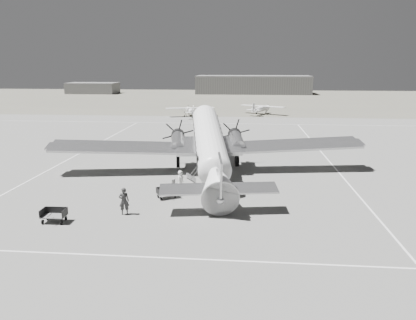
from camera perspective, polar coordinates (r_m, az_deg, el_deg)
The scene contains 16 objects.
ground at distance 36.59m, azimuth 1.35°, elevation -3.80°, with size 260.00×260.00×0.00m, color slate.
taxi_line_near at distance 23.62m, azimuth -1.05°, elevation -13.80°, with size 60.00×0.15×0.01m, color silver.
taxi_line_right at distance 37.77m, azimuth 19.88°, elevation -4.05°, with size 0.15×80.00×0.01m, color silver.
taxi_line_left at distance 50.44m, azimuth -18.67°, elevation 0.30°, with size 0.15×60.00×0.01m, color silver.
taxi_line_horizon at distance 75.69m, azimuth 3.44°, elevation 5.13°, with size 90.00×0.15×0.01m, color silver.
grass_infield at distance 130.35m, azimuth 4.25°, elevation 8.56°, with size 260.00×90.00×0.01m, color #59564B.
hangar_main at distance 155.09m, azimuth 6.34°, elevation 10.49°, with size 42.00×14.00×6.60m.
shed_secondary at distance 160.72m, azimuth -15.89°, elevation 9.71°, with size 18.00×10.00×4.00m, color #5A5A5A.
dc3_airliner at distance 38.94m, azimuth 0.27°, elevation 1.91°, with size 32.12×22.29×6.12m, color #B7B7BA, non-canonical shape.
light_plane_left at distance 85.61m, azimuth -2.46°, elevation 6.82°, with size 10.37×8.41×2.15m, color white, non-canonical shape.
light_plane_right at distance 90.31m, azimuth 7.52°, elevation 7.05°, with size 10.33×8.38×2.14m, color white, non-canonical shape.
baggage_cart_near at distance 33.61m, azimuth -5.85°, elevation -4.61°, with size 1.62×1.14×0.91m, color #5A5A5A, non-canonical shape.
baggage_cart_far at distance 30.45m, azimuth -20.85°, elevation -7.31°, with size 1.74×1.23×0.98m, color #5A5A5A, non-canonical shape.
ground_crew at distance 30.39m, azimuth -11.73°, elevation -5.67°, with size 0.75×0.49×2.05m, color #292929.
ramp_agent at distance 34.05m, azimuth -4.80°, elevation -3.82°, with size 0.74×0.57×1.51m, color #B1B1AF.
passenger at distance 35.94m, azimuth -3.91°, elevation -2.77°, with size 0.81×0.53×1.65m, color silver.
Camera 1 is at (2.34, -34.89, 10.78)m, focal length 35.00 mm.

